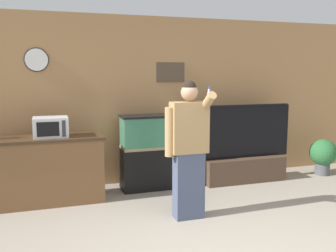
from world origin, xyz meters
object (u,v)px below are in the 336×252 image
at_px(tv_on_stand, 243,159).
at_px(person_standing, 188,148).
at_px(microwave, 51,127).
at_px(counter_island, 38,171).
at_px(aquarium_on_stand, 149,152).
at_px(potted_plant, 323,154).

xyz_separation_m(tv_on_stand, person_standing, (-1.40, -1.16, 0.50)).
bearing_deg(microwave, counter_island, 175.57).
bearing_deg(microwave, aquarium_on_stand, 8.36).
bearing_deg(aquarium_on_stand, microwave, -171.64).
bearing_deg(counter_island, microwave, -4.43).
relative_size(person_standing, potted_plant, 2.69).
xyz_separation_m(microwave, aquarium_on_stand, (1.39, 0.20, -0.47)).
height_order(counter_island, person_standing, person_standing).
height_order(counter_island, microwave, microwave).
distance_m(microwave, potted_plant, 4.47).
relative_size(microwave, aquarium_on_stand, 0.40).
xyz_separation_m(counter_island, microwave, (0.19, -0.01, 0.58)).
bearing_deg(person_standing, aquarium_on_stand, 96.56).
xyz_separation_m(counter_island, person_standing, (1.72, -1.08, 0.41)).
xyz_separation_m(aquarium_on_stand, potted_plant, (3.03, -0.19, -0.20)).
bearing_deg(tv_on_stand, counter_island, -178.49).
height_order(microwave, potted_plant, microwave).
relative_size(counter_island, aquarium_on_stand, 1.55).
bearing_deg(aquarium_on_stand, person_standing, -83.44).
bearing_deg(potted_plant, tv_on_stand, 176.81).
bearing_deg(counter_island, potted_plant, -0.01).
xyz_separation_m(counter_island, aquarium_on_stand, (1.57, 0.19, 0.11)).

